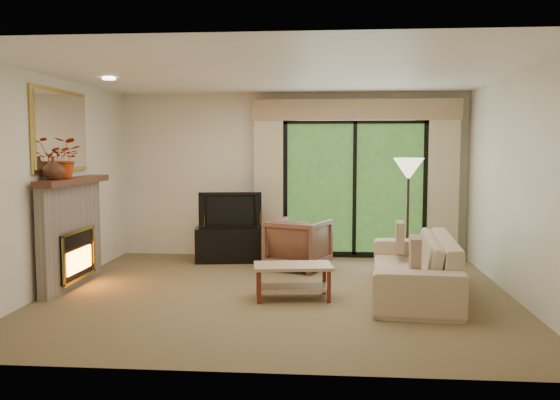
# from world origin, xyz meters

# --- Properties ---
(floor) EXTENTS (5.50, 5.50, 0.00)m
(floor) POSITION_xyz_m (0.00, 0.00, 0.00)
(floor) COLOR brown
(floor) RESTS_ON ground
(ceiling) EXTENTS (5.50, 5.50, 0.00)m
(ceiling) POSITION_xyz_m (0.00, 0.00, 2.60)
(ceiling) COLOR white
(ceiling) RESTS_ON ground
(wall_back) EXTENTS (5.00, 0.00, 5.00)m
(wall_back) POSITION_xyz_m (0.00, 2.50, 1.30)
(wall_back) COLOR beige
(wall_back) RESTS_ON ground
(wall_front) EXTENTS (5.00, 0.00, 5.00)m
(wall_front) POSITION_xyz_m (0.00, -2.50, 1.30)
(wall_front) COLOR beige
(wall_front) RESTS_ON ground
(wall_left) EXTENTS (0.00, 5.00, 5.00)m
(wall_left) POSITION_xyz_m (-2.75, 0.00, 1.30)
(wall_left) COLOR beige
(wall_left) RESTS_ON ground
(wall_right) EXTENTS (0.00, 5.00, 5.00)m
(wall_right) POSITION_xyz_m (2.75, 0.00, 1.30)
(wall_right) COLOR beige
(wall_right) RESTS_ON ground
(fireplace) EXTENTS (0.24, 1.70, 1.37)m
(fireplace) POSITION_xyz_m (-2.63, 0.20, 0.69)
(fireplace) COLOR slate
(fireplace) RESTS_ON floor
(mirror) EXTENTS (0.07, 1.45, 1.02)m
(mirror) POSITION_xyz_m (-2.71, 0.20, 1.95)
(mirror) COLOR gold
(mirror) RESTS_ON wall_left
(sliding_door) EXTENTS (2.26, 0.10, 2.16)m
(sliding_door) POSITION_xyz_m (1.00, 2.45, 1.10)
(sliding_door) COLOR black
(sliding_door) RESTS_ON floor
(curtain_left) EXTENTS (0.45, 0.18, 2.35)m
(curtain_left) POSITION_xyz_m (-0.35, 2.34, 1.20)
(curtain_left) COLOR #C3B189
(curtain_left) RESTS_ON floor
(curtain_right) EXTENTS (0.45, 0.18, 2.35)m
(curtain_right) POSITION_xyz_m (2.35, 2.34, 1.20)
(curtain_right) COLOR #C3B189
(curtain_right) RESTS_ON floor
(cornice) EXTENTS (3.20, 0.24, 0.32)m
(cornice) POSITION_xyz_m (1.00, 2.36, 2.32)
(cornice) COLOR #9F805C
(cornice) RESTS_ON wall_back
(media_console) EXTENTS (1.11, 0.62, 0.53)m
(media_console) POSITION_xyz_m (-0.90, 1.95, 0.26)
(media_console) COLOR black
(media_console) RESTS_ON floor
(tv) EXTENTS (0.96, 0.26, 0.55)m
(tv) POSITION_xyz_m (-0.90, 1.95, 0.80)
(tv) COLOR black
(tv) RESTS_ON media_console
(armchair) EXTENTS (1.02, 1.03, 0.73)m
(armchair) POSITION_xyz_m (0.16, 1.47, 0.36)
(armchair) COLOR brown
(armchair) RESTS_ON floor
(sofa) EXTENTS (1.13, 2.46, 0.70)m
(sofa) POSITION_xyz_m (1.61, 0.13, 0.35)
(sofa) COLOR tan
(sofa) RESTS_ON floor
(pillow_near) EXTENTS (0.14, 0.42, 0.41)m
(pillow_near) POSITION_xyz_m (1.53, -0.56, 0.59)
(pillow_near) COLOR brown
(pillow_near) RESTS_ON sofa
(pillow_far) EXTENTS (0.13, 0.40, 0.39)m
(pillow_far) POSITION_xyz_m (1.53, 0.82, 0.58)
(pillow_far) COLOR brown
(pillow_far) RESTS_ON sofa
(coffee_table) EXTENTS (0.95, 0.61, 0.40)m
(coffee_table) POSITION_xyz_m (0.19, -0.22, 0.20)
(coffee_table) COLOR tan
(coffee_table) RESTS_ON floor
(floor_lamp) EXTENTS (0.50, 0.50, 1.60)m
(floor_lamp) POSITION_xyz_m (1.71, 1.47, 0.80)
(floor_lamp) COLOR #F9F4CD
(floor_lamp) RESTS_ON floor
(vase) EXTENTS (0.28, 0.28, 0.27)m
(vase) POSITION_xyz_m (-2.61, -0.27, 1.51)
(vase) COLOR #4B2719
(vase) RESTS_ON fireplace
(branches) EXTENTS (0.46, 0.41, 0.49)m
(branches) POSITION_xyz_m (-2.61, 0.03, 1.62)
(branches) COLOR #B1360E
(branches) RESTS_ON fireplace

